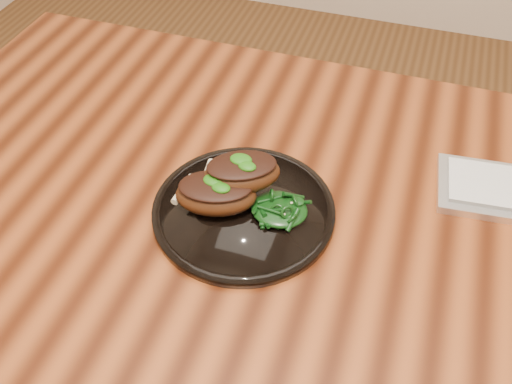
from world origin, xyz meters
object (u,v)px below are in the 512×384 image
desk (360,258)px  greens_heap (279,207)px  lamb_chop_front (215,193)px  plate (244,210)px

desk → greens_heap: greens_heap is taller
lamb_chop_front → greens_heap: bearing=8.9°
plate → lamb_chop_front: size_ratio=2.01×
desk → plate: (-0.18, -0.04, 0.09)m
desk → greens_heap: (-0.13, -0.04, 0.11)m
plate → greens_heap: bearing=5.2°
plate → desk: bearing=13.0°
desk → greens_heap: bearing=-163.9°
desk → lamb_chop_front: lamb_chop_front is taller
lamb_chop_front → greens_heap: (0.09, 0.01, -0.01)m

